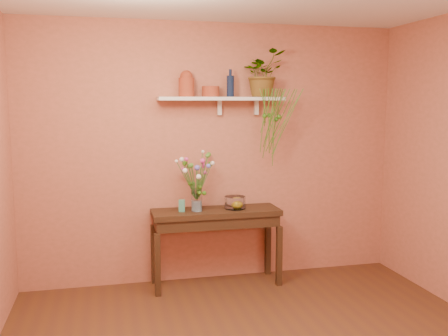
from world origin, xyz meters
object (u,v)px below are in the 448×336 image
spider_plant (263,74)px  glass_vase (197,202)px  blue_bottle (230,86)px  sideboard (216,221)px  glass_bowl (235,203)px  bouquet (197,171)px  terracotta_jug (186,84)px

spider_plant → glass_vase: spider_plant is taller
blue_bottle → spider_plant: spider_plant is taller
sideboard → glass_bowl: glass_bowl is taller
sideboard → bouquet: size_ratio=2.43×
terracotta_jug → bouquet: terracotta_jug is taller
spider_plant → bouquet: spider_plant is taller
spider_plant → glass_vase: bearing=-169.8°
glass_vase → bouquet: size_ratio=0.42×
bouquet → glass_bowl: bouquet is taller
blue_bottle → glass_bowl: bearing=-75.0°
glass_bowl → blue_bottle: bearing=105.0°
blue_bottle → bouquet: size_ratio=0.52×
glass_vase → bouquet: 0.32m
glass_vase → glass_bowl: (0.41, 0.02, -0.04)m
spider_plant → blue_bottle: bearing=-178.3°
sideboard → spider_plant: spider_plant is taller
spider_plant → glass_bowl: spider_plant is taller
sideboard → glass_vase: 0.29m
terracotta_jug → blue_bottle: (0.45, -0.01, -0.01)m
spider_plant → bouquet: size_ratio=0.90×
glass_bowl → spider_plant: bearing=18.8°
terracotta_jug → bouquet: size_ratio=0.49×
spider_plant → glass_bowl: bearing=-161.2°
blue_bottle → glass_vase: bearing=-162.5°
terracotta_jug → glass_bowl: terracotta_jug is taller
glass_bowl → bouquet: bearing=-176.5°
sideboard → terracotta_jug: 1.42m
terracotta_jug → glass_bowl: (0.48, -0.11, -1.21)m
blue_bottle → glass_bowl: size_ratio=1.30×
glass_vase → glass_bowl: glass_vase is taller
terracotta_jug → glass_vase: bearing=-61.9°
terracotta_jug → spider_plant: bearing=-0.2°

